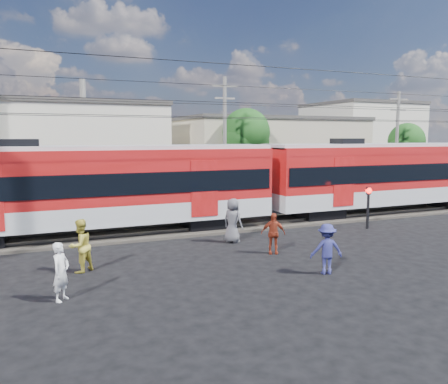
{
  "coord_description": "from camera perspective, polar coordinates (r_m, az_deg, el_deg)",
  "views": [
    {
      "loc": [
        -5.33,
        -12.26,
        4.57
      ],
      "look_at": [
        1.81,
        5.0,
        2.2
      ],
      "focal_mm": 35.0,
      "sensor_mm": 36.0,
      "label": 1
    }
  ],
  "objects": [
    {
      "name": "ground",
      "position": [
        14.13,
        1.0,
        -11.64
      ],
      "size": [
        120.0,
        120.0,
        0.0
      ],
      "primitive_type": "plane",
      "color": "black",
      "rests_on": "ground"
    },
    {
      "name": "track_bed",
      "position": [
        21.43,
        -7.59,
        -4.98
      ],
      "size": [
        70.0,
        3.4,
        0.12
      ],
      "primitive_type": "cube",
      "color": "#2D2823",
      "rests_on": "ground"
    },
    {
      "name": "rail_near",
      "position": [
        20.7,
        -7.05,
        -5.07
      ],
      "size": [
        70.0,
        0.12,
        0.12
      ],
      "primitive_type": "cube",
      "color": "#59544C",
      "rests_on": "track_bed"
    },
    {
      "name": "rail_far",
      "position": [
        22.12,
        -8.09,
        -4.29
      ],
      "size": [
        70.0,
        0.12,
        0.12
      ],
      "primitive_type": "cube",
      "color": "#59544C",
      "rests_on": "track_bed"
    },
    {
      "name": "commuter_train",
      "position": [
        20.53,
        -15.29,
        0.92
      ],
      "size": [
        50.3,
        3.08,
        4.17
      ],
      "color": "black",
      "rests_on": "ground"
    },
    {
      "name": "building_midwest",
      "position": [
        39.41,
        -17.71,
        5.57
      ],
      "size": [
        12.24,
        12.24,
        7.3
      ],
      "color": "beige",
      "rests_on": "ground"
    },
    {
      "name": "building_mideast",
      "position": [
        41.11,
        5.61,
        5.24
      ],
      "size": [
        16.32,
        10.2,
        6.3
      ],
      "color": "tan",
      "rests_on": "ground"
    },
    {
      "name": "building_east",
      "position": [
        52.27,
        17.26,
        6.47
      ],
      "size": [
        10.2,
        10.2,
        8.3
      ],
      "color": "beige",
      "rests_on": "ground"
    },
    {
      "name": "utility_pole_mid",
      "position": [
        29.52,
        0.1,
        7.17
      ],
      "size": [
        1.8,
        0.24,
        8.5
      ],
      "color": "slate",
      "rests_on": "ground"
    },
    {
      "name": "utility_pole_east",
      "position": [
        36.49,
        21.63,
        6.28
      ],
      "size": [
        1.8,
        0.24,
        8.0
      ],
      "color": "slate",
      "rests_on": "ground"
    },
    {
      "name": "tree_near",
      "position": [
        33.65,
        3.11,
        7.39
      ],
      "size": [
        3.82,
        3.64,
        6.72
      ],
      "color": "#382619",
      "rests_on": "ground"
    },
    {
      "name": "tree_far",
      "position": [
        41.63,
        22.81,
        5.88
      ],
      "size": [
        3.36,
        3.12,
        5.76
      ],
      "color": "#382619",
      "rests_on": "ground"
    },
    {
      "name": "pedestrian_a",
      "position": [
        13.18,
        -20.53,
        -9.72
      ],
      "size": [
        0.68,
        0.73,
        1.66
      ],
      "primitive_type": "imported",
      "rotation": [
        0.0,
        0.0,
        0.94
      ],
      "color": "white",
      "rests_on": "ground"
    },
    {
      "name": "pedestrian_b",
      "position": [
        15.63,
        -18.26,
        -6.69
      ],
      "size": [
        1.12,
        1.09,
        1.82
      ],
      "primitive_type": "imported",
      "rotation": [
        0.0,
        0.0,
        3.8
      ],
      "color": "gold",
      "rests_on": "ground"
    },
    {
      "name": "pedestrian_c",
      "position": [
        15.08,
        13.25,
        -7.25
      ],
      "size": [
        1.22,
        0.89,
        1.7
      ],
      "primitive_type": "imported",
      "rotation": [
        0.0,
        0.0,
        2.88
      ],
      "color": "navy",
      "rests_on": "ground"
    },
    {
      "name": "pedestrian_d",
      "position": [
        17.27,
        6.42,
        -5.38
      ],
      "size": [
        1.03,
        0.73,
        1.62
      ],
      "primitive_type": "imported",
      "rotation": [
        0.0,
        0.0,
        -0.39
      ],
      "color": "maroon",
      "rests_on": "ground"
    },
    {
      "name": "pedestrian_e",
      "position": [
        18.92,
        1.15,
        -3.75
      ],
      "size": [
        1.02,
        1.13,
        1.93
      ],
      "primitive_type": "imported",
      "rotation": [
        0.0,
        0.0,
        2.12
      ],
      "color": "#515056",
      "rests_on": "ground"
    },
    {
      "name": "car_silver",
      "position": [
        38.6,
        26.78,
        0.73
      ],
      "size": [
        4.41,
        2.34,
        1.43
      ],
      "primitive_type": "imported",
      "rotation": [
        0.0,
        0.0,
        1.73
      ],
      "color": "#A2A5A9",
      "rests_on": "ground"
    },
    {
      "name": "crossing_signal",
      "position": [
        22.79,
        18.33,
        -0.96
      ],
      "size": [
        0.31,
        0.31,
        2.11
      ],
      "color": "black",
      "rests_on": "ground"
    }
  ]
}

